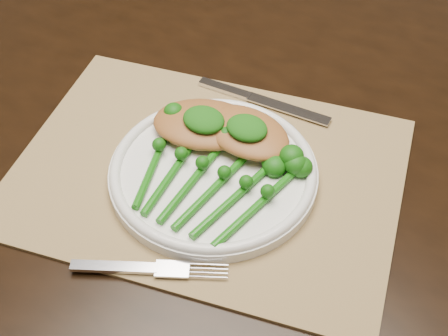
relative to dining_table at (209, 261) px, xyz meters
The scene contains 11 objects.
floor 0.38m from the dining_table, 99.37° to the left, with size 4.00×4.00×0.00m, color #51301C.
dining_table is the anchor object (origin of this frame).
placemat 0.39m from the dining_table, 55.23° to the right, with size 0.49×0.36×0.00m, color #977A4D.
dinner_plate 0.41m from the dining_table, 51.73° to the right, with size 0.26×0.26×0.02m.
knife 0.39m from the dining_table, 52.46° to the left, with size 0.20×0.04×0.01m.
fork 0.47m from the dining_table, 67.40° to the right, with size 0.16×0.10×0.01m.
chicken_fillet_left 0.41m from the dining_table, 55.78° to the right, with size 0.14×0.10×0.03m, color #A4652F.
chicken_fillet_right 0.42m from the dining_table, 22.63° to the right, with size 0.12×0.09×0.02m, color #A4652F.
pesto_dollop_left 0.43m from the dining_table, 56.94° to the right, with size 0.06×0.05×0.02m, color #0D4509.
pesto_dollop_right 0.44m from the dining_table, 24.96° to the right, with size 0.05×0.05×0.02m, color #0D4509.
broccolini_bundle 0.43m from the dining_table, 57.25° to the right, with size 0.18×0.19×0.04m.
Camera 1 is at (0.38, -0.60, 1.35)m, focal length 50.00 mm.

